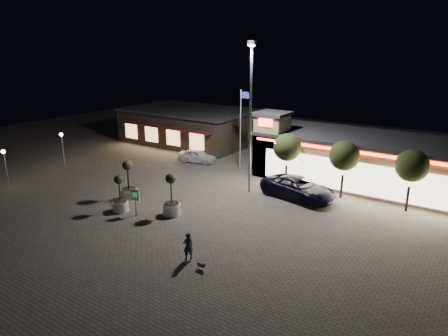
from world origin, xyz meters
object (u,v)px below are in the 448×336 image
Objects in this scene: planter_mid at (120,200)px; planter_left at (129,188)px; pedestrian at (188,246)px; valet_sign at (135,197)px; white_sedan at (197,156)px; pickup_truck at (298,188)px.

planter_left is at bearing 121.15° from planter_mid.
pedestrian is 9.11m from planter_mid.
pedestrian is at bearing -17.27° from planter_mid.
white_sedan is at bearing 109.65° from valet_sign.
white_sedan is at bearing 100.30° from planter_left.
pickup_truck is 13.82m from white_sedan.
pickup_truck is at bearing -154.70° from pedestrian.
pedestrian is (-1.25, -12.71, -0.04)m from pickup_truck.
valet_sign is (-8.41, -9.94, 0.57)m from pickup_truck.
planter_left is 1.61× the size of valet_sign.
pickup_truck is 1.51× the size of white_sedan.
planter_mid is at bearing -76.34° from pedestrian.
planter_left is at bearing -179.37° from white_sedan.
pickup_truck is 13.74m from planter_left.
pickup_truck reaches higher than pedestrian.
white_sedan is at bearing 85.18° from pickup_truck.
white_sedan is 2.50× the size of pedestrian.
planter_left reaches higher than planter_mid.
planter_mid reaches higher than white_sedan.
pedestrian is 0.80× the size of valet_sign.
valet_sign is at bearing -35.06° from planter_left.
white_sedan is 14.56m from valet_sign.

